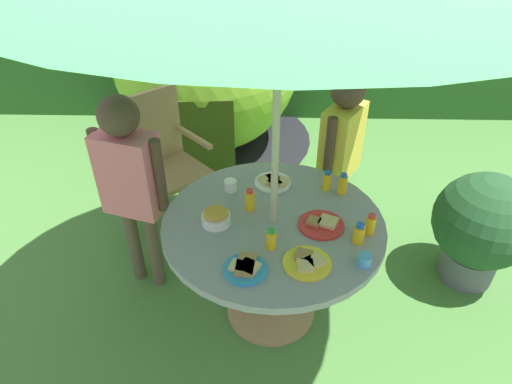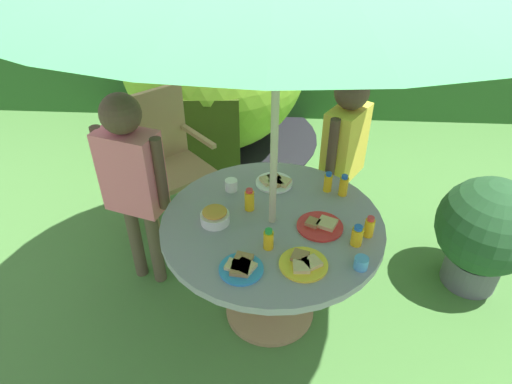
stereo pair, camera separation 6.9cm
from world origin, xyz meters
name	(u,v)px [view 1 (the left image)]	position (x,y,z in m)	size (l,w,h in m)	color
ground_plane	(271,311)	(0.00, 0.00, -0.01)	(10.00, 10.00, 0.02)	#477A38
hedge_backdrop	(272,30)	(0.00, 3.01, 0.84)	(9.00, 0.70, 1.69)	#285623
garden_table	(273,241)	(0.00, 0.00, 0.56)	(1.16, 1.16, 0.71)	tan
wooden_chair	(157,157)	(-0.80, 0.84, 0.57)	(0.68, 0.67, 1.01)	tan
dome_tent	(207,59)	(-0.59, 2.18, 0.81)	(2.11, 2.11, 1.64)	#8CC633
potted_plant	(482,225)	(1.28, 0.32, 0.43)	(0.60, 0.60, 0.76)	#595960
child_in_yellow_shirt	(342,141)	(0.44, 0.70, 0.79)	(0.32, 0.37, 1.24)	navy
child_in_pink_shirt	(130,174)	(-0.79, 0.24, 0.82)	(0.42, 0.27, 1.28)	brown
snack_bowl	(216,217)	(-0.29, -0.03, 0.75)	(0.15, 0.15, 0.09)	white
plate_center_front	(322,224)	(0.25, -0.03, 0.72)	(0.24, 0.24, 0.03)	red
plate_near_right	(273,181)	(0.00, 0.34, 0.72)	(0.22, 0.22, 0.03)	white
plate_front_edge	(307,262)	(0.15, -0.31, 0.72)	(0.23, 0.23, 0.03)	yellow
plate_far_right	(245,267)	(-0.13, -0.36, 0.72)	(0.20, 0.20, 0.03)	#338CD8
juice_bottle_near_left	(343,184)	(0.39, 0.26, 0.76)	(0.05, 0.05, 0.13)	yellow
juice_bottle_far_left	(271,239)	(-0.01, -0.21, 0.76)	(0.05, 0.05, 0.11)	yellow
juice_bottle_center_back	(327,181)	(0.30, 0.29, 0.76)	(0.05, 0.05, 0.12)	yellow
juice_bottle_mid_left	(370,224)	(0.48, -0.08, 0.76)	(0.05, 0.05, 0.11)	yellow
juice_bottle_mid_right	(250,200)	(-0.12, 0.09, 0.77)	(0.05, 0.05, 0.13)	yellow
juice_bottle_back_edge	(359,234)	(0.41, -0.15, 0.76)	(0.06, 0.06, 0.11)	yellow
cup_near	(231,186)	(-0.24, 0.26, 0.74)	(0.07, 0.07, 0.07)	white
cup_far	(364,260)	(0.41, -0.31, 0.73)	(0.07, 0.07, 0.06)	#4C99D8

